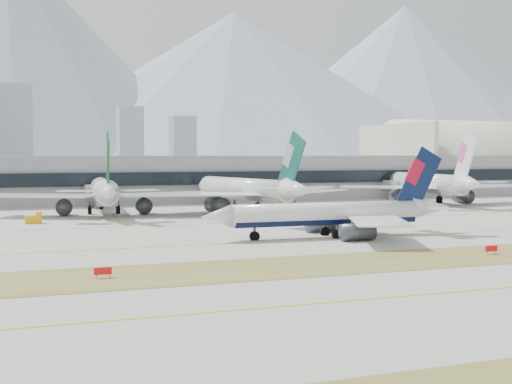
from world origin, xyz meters
name	(u,v)px	position (x,y,z in m)	size (l,w,h in m)	color
ground	(278,238)	(0.00, 0.00, 0.00)	(3000.00, 3000.00, 0.00)	#AAA69F
apron_markings	(463,289)	(0.00, -53.95, 0.02)	(360.00, 122.22, 0.06)	brown
taxiing_airliner	(335,215)	(10.42, -2.43, 4.12)	(50.79, 44.19, 17.08)	white
widebody_eva	(104,193)	(-21.58, 63.81, 5.55)	(58.26, 57.36, 20.90)	white
widebody_cathay	(248,191)	(15.83, 58.03, 5.66)	(58.88, 58.30, 21.30)	white
widebody_china_air	(430,185)	(79.59, 66.89, 5.93)	(61.87, 61.13, 22.30)	white
terminal	(144,178)	(0.00, 114.84, 7.50)	(280.00, 43.10, 15.00)	gray
hangar	(483,189)	(154.56, 135.00, 0.14)	(91.00, 60.00, 60.00)	beige
hold_sign_left	(103,271)	(-37.06, -32.00, 0.88)	(2.20, 0.15, 1.35)	red
hold_sign_right	(491,249)	(21.99, -32.00, 0.88)	(2.20, 0.15, 1.35)	red
gse_b	(34,219)	(-40.09, 44.58, 1.05)	(3.55, 2.00, 2.60)	#EDA40C
gse_c	(268,213)	(13.83, 39.14, 1.05)	(3.55, 2.00, 2.60)	#EDA40C
mountain_ridge	(24,72)	(33.00, 1404.14, 181.85)	(2830.00, 1120.00, 470.00)	#9EA8B7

